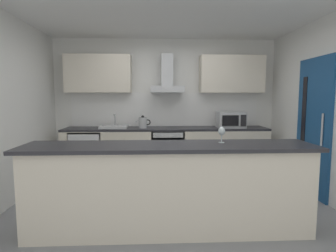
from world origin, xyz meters
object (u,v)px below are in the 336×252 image
at_px(range_hood, 167,81).
at_px(wine_glass, 222,132).
at_px(sink, 114,127).
at_px(oven, 167,151).
at_px(microwave, 231,120).
at_px(kettle, 143,123).
at_px(refrigerator, 88,153).

relative_size(range_hood, wine_glass, 4.05).
distance_m(sink, range_hood, 1.32).
bearing_deg(oven, microwave, -1.33).
xyz_separation_m(kettle, range_hood, (0.46, 0.16, 0.78)).
bearing_deg(kettle, oven, 4.21).
bearing_deg(oven, range_hood, 90.00).
bearing_deg(wine_glass, sink, 125.01).
bearing_deg(kettle, sink, 175.23).
bearing_deg(refrigerator, oven, 0.11).
bearing_deg(refrigerator, range_hood, 5.08).
distance_m(oven, refrigerator, 1.49).
bearing_deg(range_hood, wine_glass, -77.36).
height_order(oven, range_hood, range_hood).
bearing_deg(refrigerator, kettle, -1.72).
height_order(refrigerator, range_hood, range_hood).
bearing_deg(microwave, oven, 178.67).
bearing_deg(oven, wine_glass, -76.62).
xyz_separation_m(oven, range_hood, (0.00, 0.13, 1.33)).
distance_m(oven, kettle, 0.71).
bearing_deg(refrigerator, wine_glass, -46.88).
distance_m(sink, kettle, 0.54).
relative_size(sink, range_hood, 0.69).
distance_m(oven, range_hood, 1.33).
bearing_deg(wine_glass, range_hood, 102.64).
bearing_deg(kettle, refrigerator, 178.28).
xyz_separation_m(sink, wine_glass, (1.50, -2.14, 0.16)).
bearing_deg(microwave, wine_glass, -108.17).
xyz_separation_m(oven, wine_glass, (0.51, -2.13, 0.63)).
height_order(sink, kettle, sink).
height_order(oven, microwave, microwave).
height_order(oven, wine_glass, wine_glass).
bearing_deg(oven, sink, 179.37).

